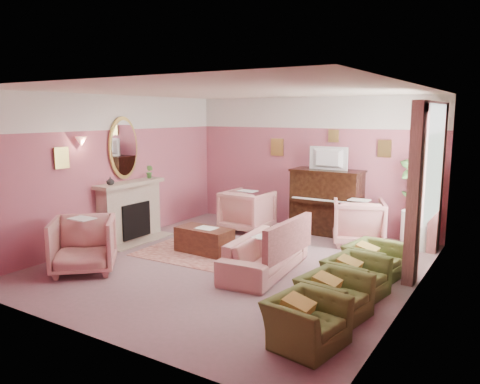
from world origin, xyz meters
The scene contains 48 objects.
floor centered at (0.00, 0.00, 0.00)m, with size 5.50×6.00×0.01m, color gray.
ceiling centered at (0.00, 0.00, 2.80)m, with size 5.50×6.00×0.01m, color beige.
wall_back centered at (0.00, 3.00, 1.40)m, with size 5.50×0.02×2.80m, color #844B63.
wall_front centered at (0.00, -3.00, 1.40)m, with size 5.50×0.02×2.80m, color #844B63.
wall_left centered at (-2.75, 0.00, 1.40)m, with size 0.02×6.00×2.80m, color #844B63.
wall_right centered at (2.75, 0.00, 1.40)m, with size 0.02×6.00×2.80m, color #844B63.
picture_rail_band centered at (0.00, 2.99, 2.47)m, with size 5.50×0.01×0.65m, color silver.
stripe_panel centered at (2.73, 1.30, 1.07)m, with size 0.01×3.00×2.15m, color #99AA8A.
fireplace_surround centered at (-2.59, 0.20, 0.55)m, with size 0.30×1.40×1.10m, color tan.
fireplace_inset centered at (-2.49, 0.20, 0.40)m, with size 0.18×0.72×0.68m, color black.
fire_ember centered at (-2.45, 0.20, 0.22)m, with size 0.06×0.54×0.10m, color #FF2D12.
mantel_shelf centered at (-2.56, 0.20, 1.12)m, with size 0.40×1.55×0.07m, color tan.
hearth centered at (-2.39, 0.20, 0.01)m, with size 0.55×1.50×0.02m, color tan.
mirror_frame centered at (-2.70, 0.20, 1.80)m, with size 0.04×0.72×1.20m, color tan.
mirror_glass centered at (-2.67, 0.20, 1.80)m, with size 0.01×0.60×1.06m, color silver.
sconce_shade centered at (-2.62, -0.85, 1.98)m, with size 0.20×0.20×0.16m, color tan.
piano centered at (0.50, 2.68, 0.65)m, with size 1.40×0.60×1.30m, color black.
piano_keyshelf centered at (0.50, 2.33, 0.72)m, with size 1.30×0.12×0.06m, color black.
piano_keys centered at (0.50, 2.33, 0.76)m, with size 1.20×0.08×0.02m, color white.
piano_top centered at (0.50, 2.68, 1.31)m, with size 1.45×0.65×0.04m, color black.
television centered at (0.50, 2.63, 1.60)m, with size 0.80×0.12×0.48m, color black.
print_back_left centered at (-0.80, 2.96, 1.72)m, with size 0.30×0.03×0.38m, color tan.
print_back_right centered at (1.55, 2.96, 1.78)m, with size 0.26×0.03×0.34m, color tan.
print_back_mid centered at (0.50, 2.96, 2.00)m, with size 0.22×0.03×0.26m, color tan.
print_left_wall centered at (-2.71, -1.20, 1.72)m, with size 0.03×0.28×0.36m, color tan.
window_blind centered at (2.70, 1.55, 1.70)m, with size 0.03×1.40×1.80m, color silver.
curtain_left centered at (2.62, 0.63, 1.30)m, with size 0.16×0.34×2.60m, color #955253.
curtain_right centered at (2.62, 2.47, 1.30)m, with size 0.16×0.34×2.60m, color #955253.
pelmet centered at (2.62, 1.55, 2.56)m, with size 0.16×2.20×0.16m, color #955253.
mantel_plant centered at (-2.55, 0.75, 1.29)m, with size 0.16×0.16×0.28m, color #458238.
mantel_vase centered at (-2.55, -0.30, 1.23)m, with size 0.16×0.16×0.16m, color silver.
area_rug centered at (-0.67, 0.33, 0.01)m, with size 2.50×1.80×0.01m, color #B37166.
coffee_table centered at (-0.83, 0.25, 0.23)m, with size 1.00×0.50×0.45m, color #472417.
table_paper centered at (-0.78, 0.25, 0.46)m, with size 0.35×0.28×0.01m, color silver.
sofa centered at (0.58, -0.07, 0.39)m, with size 0.65×1.94×0.78m, color tan.
sofa_throw centered at (0.98, -0.07, 0.60)m, with size 0.10×1.47×0.54m, color #955253.
floral_armchair_left centered at (-1.00, 2.02, 0.48)m, with size 0.92×0.92×0.96m, color tan.
floral_armchair_right centered at (1.32, 2.24, 0.48)m, with size 0.92×0.92×0.96m, color tan.
floral_armchair_front centered at (-1.83, -1.56, 0.48)m, with size 0.92×0.92×0.96m, color tan.
olive_chair_a centered at (2.10, -1.91, 0.35)m, with size 0.57×0.81×0.70m, color #55622C.
olive_chair_b centered at (2.10, -1.09, 0.35)m, with size 0.57×0.81×0.70m, color #55622C.
olive_chair_c centered at (2.10, -0.27, 0.35)m, with size 0.57×0.81×0.70m, color #55622C.
olive_chair_d centered at (2.10, 0.55, 0.35)m, with size 0.57×0.81×0.70m, color #55622C.
side_table centered at (2.30, 2.51, 0.35)m, with size 0.52×0.52×0.70m, color silver.
side_plant_big centered at (2.30, 2.51, 0.87)m, with size 0.30×0.30×0.34m, color #458238.
side_plant_small centered at (2.42, 2.41, 0.84)m, with size 0.16×0.16×0.28m, color #458238.
palm_pot centered at (2.31, 2.56, 0.17)m, with size 0.34×0.34×0.34m, color #A9734D.
palm_plant centered at (2.31, 2.56, 1.06)m, with size 0.76×0.76×1.44m, color #458238.
Camera 1 is at (3.97, -6.26, 2.46)m, focal length 35.00 mm.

